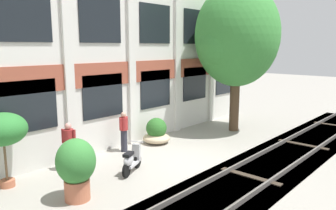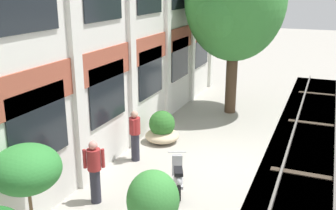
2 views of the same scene
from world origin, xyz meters
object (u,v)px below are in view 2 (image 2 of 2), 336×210
(broadleaf_tree, at_px, (235,2))
(potted_plant_stone_basin, at_px, (153,206))
(resident_by_doorway, at_px, (135,134))
(potted_plant_low_pan, at_px, (27,171))
(potted_plant_wide_bowl, at_px, (162,129))
(scooter_second_parked, at_px, (178,178))
(resident_watching_tracks, at_px, (94,170))

(broadleaf_tree, bearing_deg, potted_plant_stone_basin, -175.55)
(potted_plant_stone_basin, bearing_deg, resident_by_doorway, 32.08)
(potted_plant_stone_basin, bearing_deg, broadleaf_tree, 4.45)
(resident_by_doorway, bearing_deg, potted_plant_stone_basin, -72.61)
(potted_plant_low_pan, xyz_separation_m, potted_plant_stone_basin, (0.93, -2.32, -0.76))
(potted_plant_stone_basin, xyz_separation_m, potted_plant_wide_bowl, (5.34, 2.11, -0.51))
(potted_plant_stone_basin, distance_m, scooter_second_parked, 2.37)
(broadleaf_tree, distance_m, resident_watching_tracks, 9.32)
(scooter_second_parked, bearing_deg, potted_plant_wide_bowl, 6.06)
(potted_plant_low_pan, distance_m, resident_watching_tracks, 2.18)
(potted_plant_low_pan, xyz_separation_m, potted_plant_wide_bowl, (6.27, -0.20, -1.28))
(broadleaf_tree, relative_size, resident_by_doorway, 4.43)
(scooter_second_parked, bearing_deg, resident_watching_tracks, 101.03)
(scooter_second_parked, bearing_deg, potted_plant_stone_basin, 164.37)
(potted_plant_stone_basin, height_order, resident_by_doorway, potted_plant_stone_basin)
(resident_by_doorway, xyz_separation_m, resident_watching_tracks, (-2.58, -0.20, 0.02))
(broadleaf_tree, height_order, potted_plant_low_pan, broadleaf_tree)
(potted_plant_low_pan, height_order, resident_by_doorway, potted_plant_low_pan)
(potted_plant_low_pan, xyz_separation_m, resident_by_doorway, (4.57, -0.03, -0.88))
(potted_plant_stone_basin, distance_m, resident_watching_tracks, 2.33)
(potted_plant_stone_basin, height_order, scooter_second_parked, potted_plant_stone_basin)
(scooter_second_parked, bearing_deg, resident_by_doorway, 30.94)
(potted_plant_stone_basin, distance_m, potted_plant_wide_bowl, 5.76)
(potted_plant_wide_bowl, bearing_deg, broadleaf_tree, -18.19)
(broadleaf_tree, height_order, resident_watching_tracks, broadleaf_tree)
(potted_plant_low_pan, relative_size, resident_by_doorway, 1.40)
(resident_watching_tracks, bearing_deg, scooter_second_parked, 98.09)
(potted_plant_low_pan, height_order, resident_watching_tracks, potted_plant_low_pan)
(broadleaf_tree, height_order, scooter_second_parked, broadleaf_tree)
(potted_plant_wide_bowl, bearing_deg, potted_plant_low_pan, 178.15)
(broadleaf_tree, relative_size, scooter_second_parked, 5.52)
(scooter_second_parked, relative_size, resident_by_doorway, 0.80)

